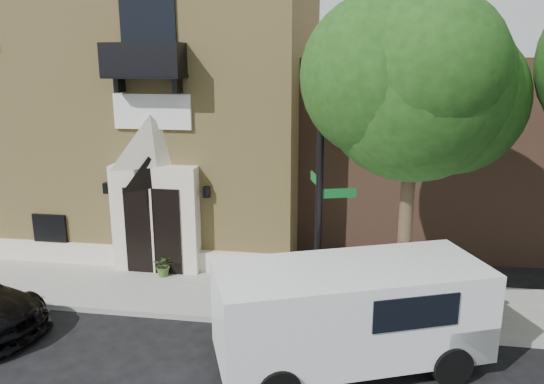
{
  "coord_description": "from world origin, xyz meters",
  "views": [
    {
      "loc": [
        4.78,
        -11.58,
        6.45
      ],
      "look_at": [
        2.62,
        2.0,
        2.91
      ],
      "focal_mm": 35.0,
      "sensor_mm": 36.0,
      "label": 1
    }
  ],
  "objects_px": {
    "street_sign": "(320,197)",
    "fire_hydrant": "(456,317)",
    "cargo_van": "(360,311)",
    "dumpster": "(430,294)",
    "pedestrian_near": "(475,294)"
  },
  "relations": [
    {
      "from": "cargo_van",
      "to": "street_sign",
      "type": "bearing_deg",
      "value": 97.95
    },
    {
      "from": "pedestrian_near",
      "to": "street_sign",
      "type": "bearing_deg",
      "value": 2.81
    },
    {
      "from": "street_sign",
      "to": "pedestrian_near",
      "type": "relative_size",
      "value": 4.1
    },
    {
      "from": "fire_hydrant",
      "to": "dumpster",
      "type": "distance_m",
      "value": 0.88
    },
    {
      "from": "cargo_van",
      "to": "dumpster",
      "type": "distance_m",
      "value": 2.81
    },
    {
      "from": "cargo_van",
      "to": "street_sign",
      "type": "relative_size",
      "value": 0.98
    },
    {
      "from": "street_sign",
      "to": "dumpster",
      "type": "bearing_deg",
      "value": -8.9
    },
    {
      "from": "cargo_van",
      "to": "pedestrian_near",
      "type": "xyz_separation_m",
      "value": [
        2.75,
        2.06,
        -0.37
      ]
    },
    {
      "from": "street_sign",
      "to": "fire_hydrant",
      "type": "xyz_separation_m",
      "value": [
        3.26,
        -0.26,
        -2.7
      ]
    },
    {
      "from": "fire_hydrant",
      "to": "pedestrian_near",
      "type": "xyz_separation_m",
      "value": [
        0.5,
        0.54,
        0.36
      ]
    },
    {
      "from": "street_sign",
      "to": "fire_hydrant",
      "type": "bearing_deg",
      "value": -21.62
    },
    {
      "from": "street_sign",
      "to": "pedestrian_near",
      "type": "xyz_separation_m",
      "value": [
        3.76,
        0.29,
        -2.34
      ]
    },
    {
      "from": "cargo_van",
      "to": "dumpster",
      "type": "relative_size",
      "value": 2.89
    },
    {
      "from": "street_sign",
      "to": "dumpster",
      "type": "distance_m",
      "value": 3.69
    },
    {
      "from": "cargo_van",
      "to": "dumpster",
      "type": "bearing_deg",
      "value": 29.96
    }
  ]
}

